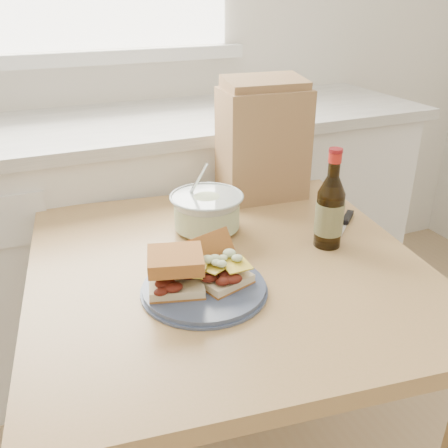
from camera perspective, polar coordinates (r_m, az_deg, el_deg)
name	(u,v)px	position (r m, az deg, el deg)	size (l,w,h in m)	color
cabinet_run	(110,241)	(1.99, -12.86, -1.91)	(2.50, 0.64, 0.94)	white
dining_table	(228,302)	(1.26, 0.42, -8.90)	(1.04, 1.04, 0.77)	tan
plate	(204,288)	(1.09, -2.27, -7.36)	(0.27, 0.27, 0.02)	#44516F
sandwich_left	(176,271)	(1.05, -5.52, -5.36)	(0.14, 0.13, 0.08)	beige
sandwich_right	(219,265)	(1.09, -0.53, -4.75)	(0.13, 0.17, 0.09)	beige
coleslaw_bowl	(207,213)	(1.33, -1.97, 1.25)	(0.20, 0.20, 0.20)	#AFBCB8
beer_bottle	(330,210)	(1.27, 12.00, 1.52)	(0.07, 0.07, 0.26)	black
knife	(346,221)	(1.44, 13.77, 0.36)	(0.16, 0.14, 0.01)	silver
paper_bag	(263,144)	(1.53, 4.45, 9.08)	(0.25, 0.17, 0.33)	#A67450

